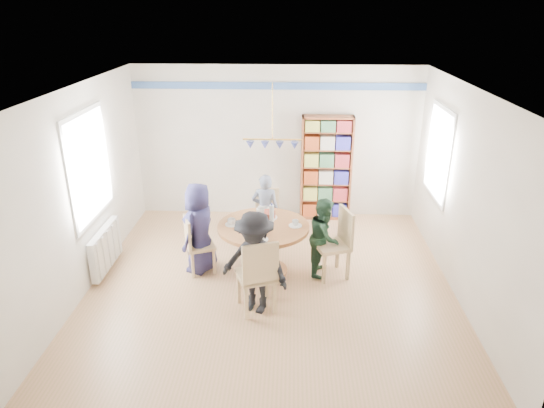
# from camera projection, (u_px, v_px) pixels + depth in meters

# --- Properties ---
(ground) EXTENTS (5.00, 5.00, 0.00)m
(ground) POSITION_uv_depth(u_px,v_px,m) (271.00, 284.00, 6.80)
(ground) COLOR tan
(room_shell) EXTENTS (5.00, 5.00, 5.00)m
(room_shell) POSITION_uv_depth(u_px,v_px,m) (255.00, 153.00, 6.98)
(room_shell) COLOR white
(room_shell) RESTS_ON ground
(radiator) EXTENTS (0.12, 1.00, 0.60)m
(radiator) POSITION_uv_depth(u_px,v_px,m) (106.00, 248.00, 7.04)
(radiator) COLOR silver
(radiator) RESTS_ON ground
(dining_table) EXTENTS (1.30, 1.30, 0.75)m
(dining_table) POSITION_uv_depth(u_px,v_px,m) (263.00, 238.00, 6.90)
(dining_table) COLOR brown
(dining_table) RESTS_ON ground
(chair_left) EXTENTS (0.50, 0.50, 0.87)m
(chair_left) POSITION_uv_depth(u_px,v_px,m) (195.00, 242.00, 6.94)
(chair_left) COLOR tan
(chair_left) RESTS_ON ground
(chair_right) EXTENTS (0.57, 0.57, 1.01)m
(chair_right) POSITION_uv_depth(u_px,v_px,m) (338.00, 240.00, 6.83)
(chair_right) COLOR tan
(chair_right) RESTS_ON ground
(chair_far) EXTENTS (0.49, 0.49, 0.88)m
(chair_far) POSITION_uv_depth(u_px,v_px,m) (269.00, 214.00, 7.85)
(chair_far) COLOR tan
(chair_far) RESTS_ON ground
(chair_near) EXTENTS (0.58, 0.58, 1.02)m
(chair_near) POSITION_uv_depth(u_px,v_px,m) (258.00, 273.00, 5.97)
(chair_near) COLOR tan
(chair_near) RESTS_ON ground
(person_left) EXTENTS (0.63, 0.76, 1.34)m
(person_left) POSITION_uv_depth(u_px,v_px,m) (199.00, 228.00, 6.92)
(person_left) COLOR #1D1C3E
(person_left) RESTS_ON ground
(person_right) EXTENTS (0.52, 0.62, 1.15)m
(person_right) POSITION_uv_depth(u_px,v_px,m) (324.00, 237.00, 6.89)
(person_right) COLOR #193321
(person_right) RESTS_ON ground
(person_far) EXTENTS (0.46, 0.32, 1.20)m
(person_far) POSITION_uv_depth(u_px,v_px,m) (265.00, 210.00, 7.70)
(person_far) COLOR gray
(person_far) RESTS_ON ground
(person_near) EXTENTS (1.00, 0.79, 1.36)m
(person_near) POSITION_uv_depth(u_px,v_px,m) (255.00, 263.00, 5.98)
(person_near) COLOR black
(person_near) RESTS_ON ground
(bookshelf) EXTENTS (0.89, 0.27, 1.88)m
(bookshelf) POSITION_uv_depth(u_px,v_px,m) (326.00, 169.00, 8.57)
(bookshelf) COLOR brown
(bookshelf) RESTS_ON ground
(tableware) EXTENTS (1.09, 1.09, 0.29)m
(tableware) POSITION_uv_depth(u_px,v_px,m) (262.00, 220.00, 6.82)
(tableware) COLOR white
(tableware) RESTS_ON dining_table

